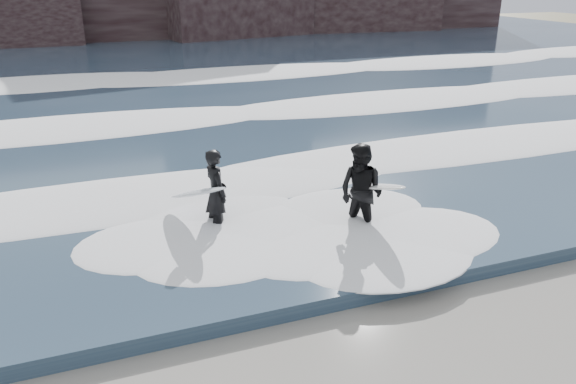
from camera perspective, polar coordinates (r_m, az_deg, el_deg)
sea at (r=33.76m, az=-13.94°, el=12.14°), size 90.00×52.00×0.30m
foam_near at (r=14.56m, az=-3.59°, el=1.89°), size 60.00×3.20×0.20m
foam_mid at (r=21.08m, az=-9.30°, el=7.90°), size 60.00×4.00×0.24m
foam_far at (r=29.79m, az=-12.96°, el=11.64°), size 60.00×4.80×0.30m
surfer_left at (r=11.86m, az=-7.67°, el=-0.07°), size 1.30×2.12×1.89m
surfer_right at (r=11.67m, az=7.56°, el=-0.02°), size 1.31×1.97×2.05m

